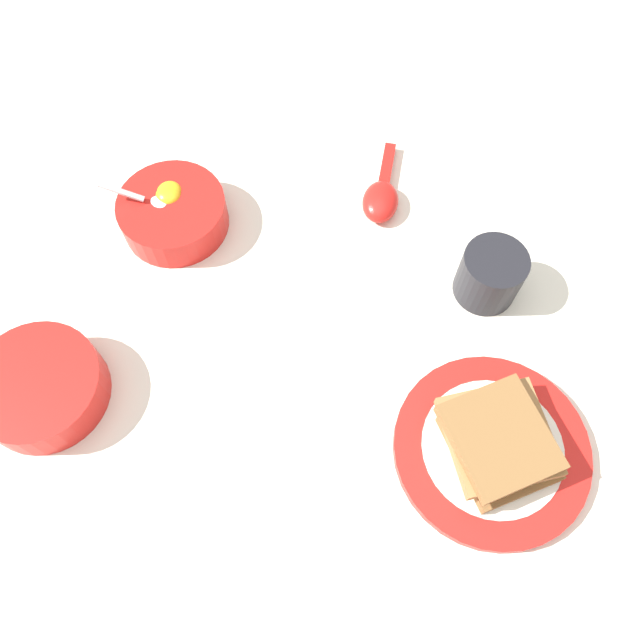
% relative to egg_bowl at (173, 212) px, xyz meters
% --- Properties ---
extents(ground_plane, '(3.00, 3.00, 0.00)m').
position_rel_egg_bowl_xyz_m(ground_plane, '(0.26, -0.03, -0.02)').
color(ground_plane, silver).
extents(egg_bowl, '(0.14, 0.14, 0.07)m').
position_rel_egg_bowl_xyz_m(egg_bowl, '(0.00, 0.00, 0.00)').
color(egg_bowl, red).
rests_on(egg_bowl, ground_plane).
extents(toast_plate, '(0.21, 0.21, 0.02)m').
position_rel_egg_bowl_xyz_m(toast_plate, '(0.47, -0.03, -0.02)').
color(toast_plate, red).
rests_on(toast_plate, ground_plane).
extents(toast_sandwich, '(0.15, 0.15, 0.04)m').
position_rel_egg_bowl_xyz_m(toast_sandwich, '(0.48, -0.03, 0.01)').
color(toast_sandwich, brown).
rests_on(toast_sandwich, toast_plate).
extents(soup_spoon, '(0.08, 0.13, 0.03)m').
position_rel_egg_bowl_xyz_m(soup_spoon, '(0.20, 0.18, -0.01)').
color(soup_spoon, red).
rests_on(soup_spoon, ground_plane).
extents(congee_bowl, '(0.14, 0.14, 0.05)m').
position_rel_egg_bowl_xyz_m(congee_bowl, '(0.04, -0.26, 0.00)').
color(congee_bowl, red).
rests_on(congee_bowl, ground_plane).
extents(drinking_cup, '(0.08, 0.08, 0.07)m').
position_rel_egg_bowl_xyz_m(drinking_cup, '(0.37, 0.14, 0.01)').
color(drinking_cup, black).
rests_on(drinking_cup, ground_plane).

